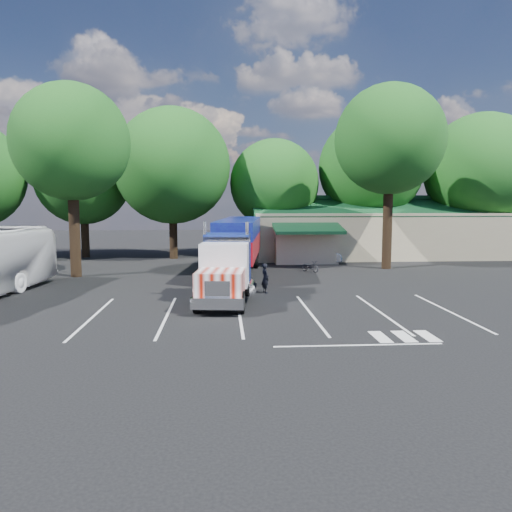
{
  "coord_description": "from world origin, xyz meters",
  "views": [
    {
      "loc": [
        -0.75,
        -27.73,
        5.03
      ],
      "look_at": [
        1.12,
        -0.38,
        2.0
      ],
      "focal_mm": 35.0,
      "sensor_mm": 36.0,
      "label": 1
    }
  ],
  "objects": [
    {
      "name": "event_hall",
      "position": [
        13.74,
        17.81,
        2.21
      ],
      "size": [
        24.2,
        14.12,
        5.55
      ],
      "color": "tan",
      "rests_on": "ground"
    },
    {
      "name": "silver_sedan",
      "position": [
        6.73,
        12.06,
        0.72
      ],
      "size": [
        4.52,
        2.16,
        1.43
      ],
      "primitive_type": "imported",
      "rotation": [
        0.0,
        0.0,
        1.42
      ],
      "color": "#999AA0",
      "rests_on": "ground"
    },
    {
      "name": "tree_near_right",
      "position": [
        11.5,
        8.5,
        9.46
      ],
      "size": [
        8.0,
        8.0,
        13.5
      ],
      "color": "black",
      "rests_on": "ground"
    },
    {
      "name": "tree_row_d",
      "position": [
        4.0,
        17.5,
        6.58
      ],
      "size": [
        8.0,
        8.0,
        10.6
      ],
      "color": "black",
      "rests_on": "ground"
    },
    {
      "name": "tree_row_c",
      "position": [
        -5.0,
        16.2,
        8.04
      ],
      "size": [
        10.0,
        10.0,
        13.05
      ],
      "color": "black",
      "rests_on": "ground"
    },
    {
      "name": "woman",
      "position": [
        1.6,
        -0.78,
        0.82
      ],
      "size": [
        0.57,
        0.69,
        1.63
      ],
      "primitive_type": "imported",
      "rotation": [
        0.0,
        0.0,
        1.93
      ],
      "color": "black",
      "rests_on": "ground"
    },
    {
      "name": "tree_near_left",
      "position": [
        -10.5,
        6.0,
        8.81
      ],
      "size": [
        7.6,
        7.6,
        12.65
      ],
      "color": "black",
      "rests_on": "ground"
    },
    {
      "name": "tree_row_b",
      "position": [
        -13.0,
        17.8,
        7.13
      ],
      "size": [
        8.4,
        8.4,
        11.35
      ],
      "color": "black",
      "rests_on": "ground"
    },
    {
      "name": "semi_truck",
      "position": [
        0.17,
        3.83,
        2.26
      ],
      "size": [
        4.54,
        19.18,
        3.99
      ],
      "rotation": [
        0.0,
        0.0,
        -0.11
      ],
      "color": "black",
      "rests_on": "ground"
    },
    {
      "name": "tree_row_f",
      "position": [
        23.0,
        16.8,
        7.79
      ],
      "size": [
        10.4,
        10.4,
        13.0
      ],
      "color": "black",
      "rests_on": "ground"
    },
    {
      "name": "ground",
      "position": [
        0.0,
        0.0,
        0.0
      ],
      "size": [
        120.0,
        120.0,
        0.0
      ],
      "primitive_type": "plane",
      "color": "black",
      "rests_on": "ground"
    },
    {
      "name": "tree_row_e",
      "position": [
        13.0,
        18.0,
        8.09
      ],
      "size": [
        9.6,
        9.6,
        12.9
      ],
      "color": "black",
      "rests_on": "ground"
    },
    {
      "name": "bicycle",
      "position": [
        5.5,
        7.1,
        0.4
      ],
      "size": [
        1.36,
        1.53,
        0.8
      ],
      "primitive_type": "imported",
      "rotation": [
        0.0,
        0.0,
        0.67
      ],
      "color": "black",
      "rests_on": "ground"
    }
  ]
}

